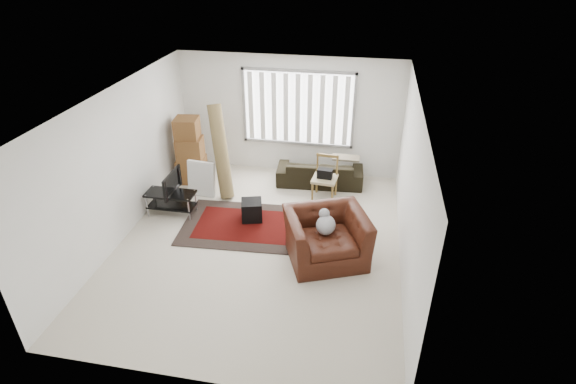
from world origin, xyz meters
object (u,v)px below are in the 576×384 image
(side_chair, at_px, (325,176))
(armchair, at_px, (326,234))
(tv_stand, at_px, (171,199))
(sofa, at_px, (320,169))
(moving_boxes, at_px, (190,153))

(side_chair, bearing_deg, armchair, -77.66)
(tv_stand, distance_m, sofa, 3.29)
(moving_boxes, relative_size, side_chair, 1.60)
(moving_boxes, height_order, sofa, moving_boxes)
(tv_stand, distance_m, moving_boxes, 1.48)
(tv_stand, height_order, side_chair, side_chair)
(sofa, bearing_deg, tv_stand, 29.58)
(moving_boxes, height_order, side_chair, moving_boxes)
(tv_stand, relative_size, sofa, 0.51)
(side_chair, bearing_deg, moving_boxes, -179.46)
(armchair, bearing_deg, side_chair, 75.10)
(tv_stand, xyz_separation_m, sofa, (2.75, 1.82, 0.02))
(moving_boxes, distance_m, sofa, 2.91)
(sofa, bearing_deg, armchair, 95.22)
(moving_boxes, bearing_deg, side_chair, -4.66)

